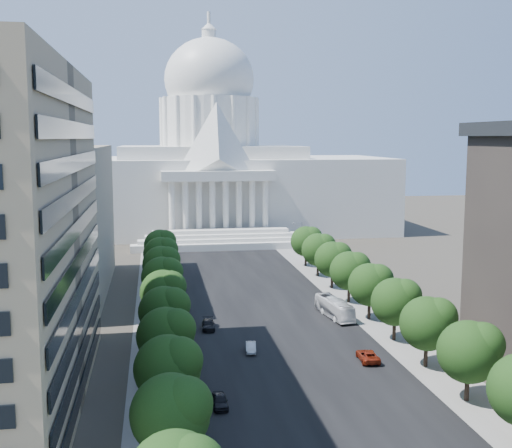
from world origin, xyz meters
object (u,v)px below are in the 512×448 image
car_dark_b (208,325)px  city_bus (334,308)px  car_silver (251,347)px  car_red (368,356)px  car_dark_a (220,401)px

car_dark_b → city_bus: bearing=12.5°
car_silver → car_red: (15.98, -6.52, 0.07)m
car_dark_a → city_bus: city_bus is taller
car_dark_a → car_red: 25.76m
car_red → city_bus: (1.55, 22.71, 0.90)m
car_dark_b → car_dark_a: bearing=-89.2°
car_red → city_bus: 22.78m
car_dark_b → city_bus: city_bus is taller
car_red → car_dark_b: bearing=-37.9°
car_dark_a → city_bus: size_ratio=0.37×
car_silver → car_dark_b: (-5.28, 12.45, 0.05)m
car_dark_a → car_dark_b: 31.43m
car_red → city_bus: city_bus is taller
car_dark_a → car_silver: bearing=70.7°
car_dark_a → car_silver: car_dark_a is taller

